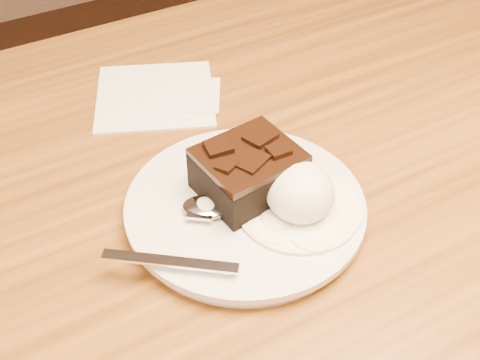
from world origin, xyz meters
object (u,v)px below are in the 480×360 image
ice_cream_scoop (300,192)px  napkin (155,95)px  plate (245,209)px  brownie (248,174)px  spoon (206,208)px

ice_cream_scoop → napkin: size_ratio=0.48×
plate → ice_cream_scoop: (0.04, -0.03, 0.03)m
napkin → ice_cream_scoop: bearing=-83.3°
ice_cream_scoop → napkin: (-0.03, 0.26, -0.04)m
brownie → ice_cream_scoop: (0.03, -0.05, 0.00)m
plate → brownie: (0.01, 0.01, 0.03)m
plate → brownie: brownie is taller
plate → napkin: plate is taller
ice_cream_scoop → plate: bearing=139.6°
plate → napkin: 0.23m
spoon → napkin: size_ratio=1.26×
brownie → spoon: (-0.05, -0.01, -0.02)m
brownie → ice_cream_scoop: 0.05m
plate → napkin: (0.01, 0.23, -0.01)m
brownie → spoon: brownie is taller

